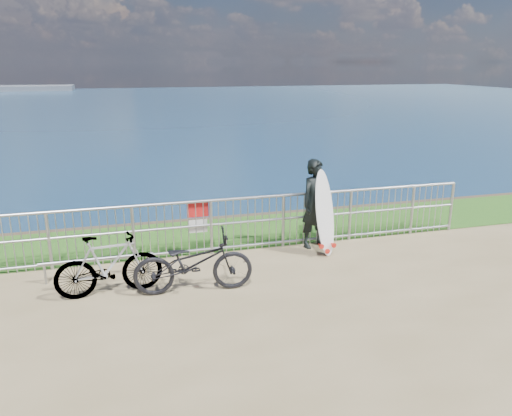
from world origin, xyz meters
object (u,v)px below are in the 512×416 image
object	(u,v)px
surfboard	(325,216)
bicycle_far	(109,265)
surfer	(315,204)
bicycle_near	(193,263)

from	to	relation	value
surfboard	bicycle_far	xyz separation A→B (m)	(-4.09, -0.73, -0.27)
surfer	bicycle_near	distance (m)	3.13
surfer	surfboard	bearing A→B (deg)	-106.67
bicycle_near	surfboard	bearing A→B (deg)	-66.19
bicycle_near	bicycle_far	size ratio (longest dim) A/B	1.14
surfer	bicycle_near	bearing A→B (deg)	-169.68
bicycle_near	bicycle_far	bearing A→B (deg)	83.03
surfboard	bicycle_near	xyz separation A→B (m)	(-2.75, -0.99, -0.27)
surfer	surfboard	distance (m)	0.50
surfboard	bicycle_near	distance (m)	2.93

